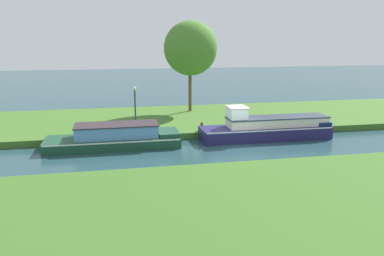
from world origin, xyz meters
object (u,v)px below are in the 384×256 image
Objects in this scene: willow_tree_left at (191,48)px; lamp_post at (135,102)px; navy_narrowboat at (268,128)px; mooring_post_near at (202,126)px; mooring_post_far at (235,125)px; forest_barge at (116,137)px.

willow_tree_left reaches higher than lamp_post.
navy_narrowboat is 15.96× the size of mooring_post_near.
lamp_post is at bearing 160.51° from mooring_post_near.
willow_tree_left is at bearing 103.92° from mooring_post_far.
mooring_post_far is (6.26, -1.44, -1.45)m from lamp_post.
willow_tree_left is 13.91× the size of mooring_post_near.
willow_tree_left is 13.25× the size of mooring_post_far.
willow_tree_left is (5.94, 7.91, 4.78)m from forest_barge.
mooring_post_near is at bearing 160.38° from navy_narrowboat.
lamp_post is at bearing -132.37° from willow_tree_left.
lamp_post is 6.59m from mooring_post_far.
navy_narrowboat is at bearing -67.44° from willow_tree_left.
navy_narrowboat is (9.23, 0.00, 0.12)m from forest_barge.
forest_barge is 5.53m from mooring_post_near.
willow_tree_left reaches higher than forest_barge.
lamp_post reaches higher than mooring_post_far.
willow_tree_left is 7.61m from lamp_post.
lamp_post is at bearing 160.44° from navy_narrowboat.
forest_barge reaches higher than mooring_post_near.
navy_narrowboat is 2.17m from mooring_post_far.
mooring_post_near is (-3.88, 1.38, -0.02)m from navy_narrowboat.
forest_barge is 2.79× the size of lamp_post.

